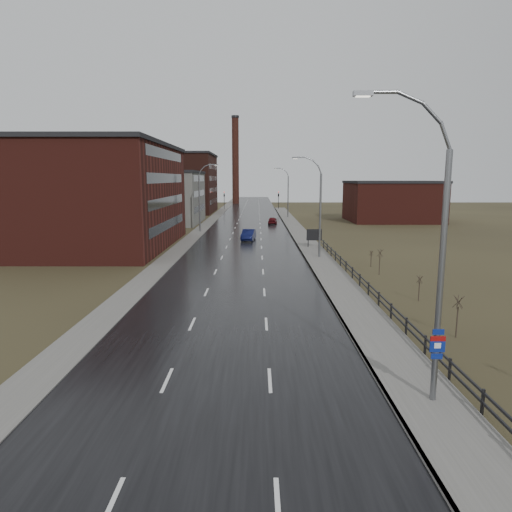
{
  "coord_description": "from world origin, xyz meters",
  "views": [
    {
      "loc": [
        1.73,
        -15.14,
        8.95
      ],
      "look_at": [
        1.64,
        19.82,
        3.0
      ],
      "focal_mm": 32.0,
      "sensor_mm": 36.0,
      "label": 1
    }
  ],
  "objects_px": {
    "car_near": "(248,235)",
    "billboard": "(314,235)",
    "streetlight_main": "(434,255)",
    "car_far": "(273,221)"
  },
  "relations": [
    {
      "from": "billboard",
      "to": "car_near",
      "type": "distance_m",
      "value": 11.48
    },
    {
      "from": "car_near",
      "to": "car_far",
      "type": "relative_size",
      "value": 1.17
    },
    {
      "from": "streetlight_main",
      "to": "car_far",
      "type": "xyz_separation_m",
      "value": [
        -3.69,
        72.96,
        -5.35
      ]
    },
    {
      "from": "car_near",
      "to": "billboard",
      "type": "bearing_deg",
      "value": -34.51
    },
    {
      "from": "streetlight_main",
      "to": "car_far",
      "type": "height_order",
      "value": "streetlight_main"
    },
    {
      "from": "streetlight_main",
      "to": "car_near",
      "type": "relative_size",
      "value": 2.49
    },
    {
      "from": "streetlight_main",
      "to": "billboard",
      "type": "xyz_separation_m",
      "value": [
        0.63,
        41.39,
        -4.36
      ]
    },
    {
      "from": "car_far",
      "to": "billboard",
      "type": "bearing_deg",
      "value": 102.85
    },
    {
      "from": "billboard",
      "to": "car_far",
      "type": "distance_m",
      "value": 31.88
    },
    {
      "from": "billboard",
      "to": "car_near",
      "type": "bearing_deg",
      "value": 139.0
    }
  ]
}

